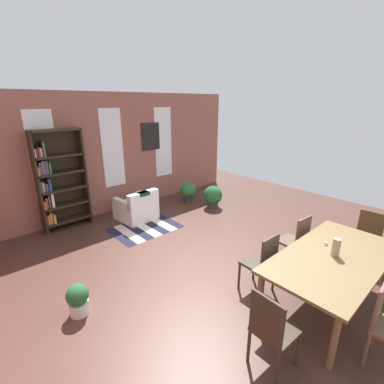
% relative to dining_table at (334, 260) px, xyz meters
% --- Properties ---
extents(ground_plane, '(10.40, 10.40, 0.00)m').
position_rel_dining_table_xyz_m(ground_plane, '(-0.50, 1.21, -0.69)').
color(ground_plane, '#4A2D26').
extents(back_wall_brick, '(7.63, 0.12, 2.94)m').
position_rel_dining_table_xyz_m(back_wall_brick, '(-0.50, 5.27, 0.77)').
color(back_wall_brick, '#985A4D').
rests_on(back_wall_brick, ground).
extents(window_pane_0, '(0.55, 0.02, 1.91)m').
position_rel_dining_table_xyz_m(window_pane_0, '(-2.05, 5.20, 0.92)').
color(window_pane_0, white).
extents(window_pane_1, '(0.55, 0.02, 1.91)m').
position_rel_dining_table_xyz_m(window_pane_1, '(-0.50, 5.20, 0.92)').
color(window_pane_1, white).
extents(window_pane_2, '(0.55, 0.02, 1.91)m').
position_rel_dining_table_xyz_m(window_pane_2, '(1.05, 5.20, 0.92)').
color(window_pane_2, white).
extents(dining_table, '(2.18, 1.09, 0.76)m').
position_rel_dining_table_xyz_m(dining_table, '(0.00, 0.00, 0.00)').
color(dining_table, brown).
rests_on(dining_table, ground).
extents(vase_on_table, '(0.10, 0.10, 0.25)m').
position_rel_dining_table_xyz_m(vase_on_table, '(0.00, 0.00, 0.19)').
color(vase_on_table, '#998466').
rests_on(vase_on_table, dining_table).
extents(tealight_candle_0, '(0.04, 0.04, 0.05)m').
position_rel_dining_table_xyz_m(tealight_candle_0, '(0.21, 0.20, 0.09)').
color(tealight_candle_0, silver).
rests_on(tealight_candle_0, dining_table).
extents(dining_chair_far_left, '(0.41, 0.41, 0.95)m').
position_rel_dining_table_xyz_m(dining_chair_far_left, '(-0.49, 0.77, -0.18)').
color(dining_chair_far_left, '#392F24').
rests_on(dining_chair_far_left, ground).
extents(dining_chair_far_right, '(0.43, 0.43, 0.95)m').
position_rel_dining_table_xyz_m(dining_chair_far_right, '(0.48, 0.77, -0.18)').
color(dining_chair_far_right, brown).
rests_on(dining_chair_far_right, ground).
extents(dining_chair_head_left, '(0.42, 0.42, 0.95)m').
position_rel_dining_table_xyz_m(dining_chair_head_left, '(-1.46, 0.00, -0.18)').
color(dining_chair_head_left, '#34281D').
rests_on(dining_chair_head_left, ground).
extents(dining_chair_head_right, '(0.42, 0.42, 0.95)m').
position_rel_dining_table_xyz_m(dining_chair_head_right, '(1.46, 0.00, -0.18)').
color(dining_chair_head_right, '#4E351E').
rests_on(dining_chair_head_right, ground).
extents(bookshelf_tall, '(1.00, 0.32, 2.18)m').
position_rel_dining_table_xyz_m(bookshelf_tall, '(-1.91, 5.01, 0.41)').
color(bookshelf_tall, '#2D2319').
rests_on(bookshelf_tall, ground).
extents(armchair_white, '(0.87, 0.87, 0.75)m').
position_rel_dining_table_xyz_m(armchair_white, '(-0.44, 4.31, -0.42)').
color(armchair_white, white).
rests_on(armchair_white, ground).
extents(potted_plant_by_shelf, '(0.50, 0.50, 0.59)m').
position_rel_dining_table_xyz_m(potted_plant_by_shelf, '(1.48, 3.63, -0.38)').
color(potted_plant_by_shelf, '#333338').
rests_on(potted_plant_by_shelf, ground).
extents(potted_plant_corner, '(0.29, 0.29, 0.44)m').
position_rel_dining_table_xyz_m(potted_plant_corner, '(-2.66, 2.13, -0.46)').
color(potted_plant_corner, silver).
rests_on(potted_plant_corner, ground).
extents(potted_plant_window, '(0.45, 0.45, 0.56)m').
position_rel_dining_table_xyz_m(potted_plant_window, '(1.31, 4.44, -0.39)').
color(potted_plant_window, '#333338').
rests_on(potted_plant_window, ground).
extents(striped_rug, '(1.45, 1.06, 0.01)m').
position_rel_dining_table_xyz_m(striped_rug, '(-0.58, 3.76, -0.69)').
color(striped_rug, '#1E1E33').
rests_on(striped_rug, ground).
extents(framed_picture, '(0.56, 0.03, 0.72)m').
position_rel_dining_table_xyz_m(framed_picture, '(0.62, 5.19, 1.12)').
color(framed_picture, black).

